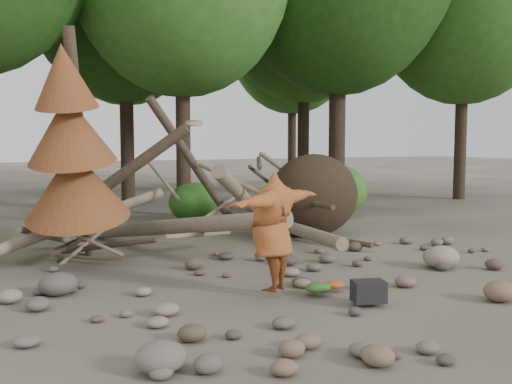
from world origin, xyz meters
name	(u,v)px	position (x,y,z in m)	size (l,w,h in m)	color
ground	(319,289)	(0.00, 0.00, 0.00)	(120.00, 120.00, 0.00)	#514C44
deadfall_pile	(294,198)	(2.02, 4.24, 0.95)	(8.55, 5.24, 3.30)	#332619
dead_conifer	(72,151)	(-3.12, 3.37, 2.11)	(2.06, 2.16, 4.35)	#4C3F30
bush_mid	(193,202)	(0.80, 7.80, 0.56)	(1.40, 1.40, 1.12)	#2F681E
bush_right	(334,190)	(5.00, 7.00, 0.80)	(2.00, 2.00, 1.60)	#3B7B26
frisbee_thrower	(273,232)	(-0.82, -0.03, 0.95)	(2.31, 1.52, 2.52)	#9D5123
backpack	(368,296)	(0.12, -1.09, 0.15)	(0.45, 0.30, 0.30)	black
cloth_green	(318,291)	(-0.22, -0.34, 0.08)	(0.40, 0.33, 0.15)	#336528
cloth_orange	(334,288)	(0.13, -0.24, 0.06)	(0.32, 0.26, 0.12)	#B4511E
boulder_front_left	(161,357)	(-3.13, -2.02, 0.16)	(0.53, 0.47, 0.32)	#6C665A
boulder_front_right	(500,291)	(1.94, -1.74, 0.15)	(0.49, 0.44, 0.29)	#7F624F
boulder_mid_right	(441,257)	(2.77, 0.26, 0.20)	(0.68, 0.61, 0.41)	gray
boulder_mid_left	(58,284)	(-3.66, 1.40, 0.17)	(0.57, 0.51, 0.34)	#58524A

